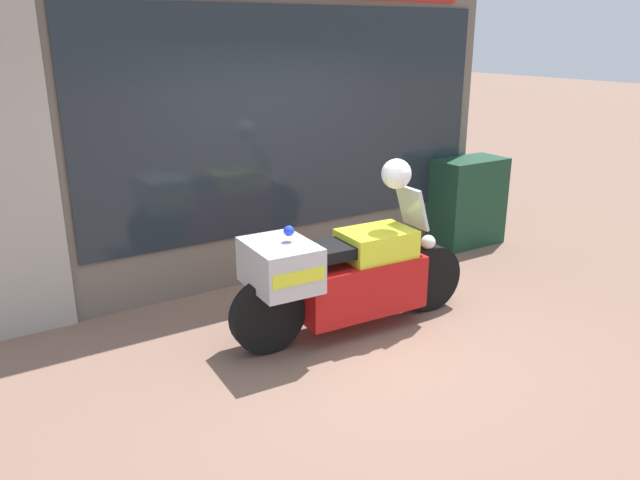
{
  "coord_description": "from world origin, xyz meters",
  "views": [
    {
      "loc": [
        -2.97,
        -3.9,
        2.57
      ],
      "look_at": [
        0.03,
        0.79,
        0.72
      ],
      "focal_mm": 35.0,
      "sensor_mm": 36.0,
      "label": 1
    }
  ],
  "objects": [
    {
      "name": "ground_plane",
      "position": [
        0.0,
        0.0,
        0.0
      ],
      "size": [
        60.0,
        60.0,
        0.0
      ],
      "primitive_type": "plane",
      "color": "#7A5B4C"
    },
    {
      "name": "shop_building",
      "position": [
        -0.39,
        2.0,
        1.66
      ],
      "size": [
        5.77,
        0.55,
        3.3
      ],
      "color": "#6B6056",
      "rests_on": "ground"
    },
    {
      "name": "white_helmet",
      "position": [
        0.49,
        0.27,
        1.4
      ],
      "size": [
        0.27,
        0.27,
        0.27
      ],
      "primitive_type": "sphere",
      "color": "white",
      "rests_on": "paramedic_motorcycle"
    },
    {
      "name": "paramedic_motorcycle",
      "position": [
        -0.06,
        0.3,
        0.55
      ],
      "size": [
        2.38,
        0.69,
        1.26
      ],
      "rotation": [
        0.0,
        0.0,
        -0.05
      ],
      "color": "black",
      "rests_on": "ground"
    },
    {
      "name": "utility_cabinet",
      "position": [
        2.71,
        1.52,
        0.55
      ],
      "size": [
        0.9,
        0.5,
        1.1
      ],
      "primitive_type": "cube",
      "color": "#193D28",
      "rests_on": "ground"
    },
    {
      "name": "window_display",
      "position": [
        0.35,
        2.03,
        0.49
      ],
      "size": [
        4.48,
        0.3,
        2.07
      ],
      "color": "slate",
      "rests_on": "ground"
    }
  ]
}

